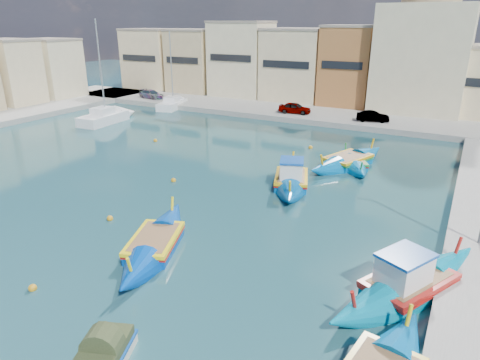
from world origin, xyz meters
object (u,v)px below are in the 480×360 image
Objects in this scene: luzzu_turquoise_cabin at (408,285)px; yacht_midnorth at (114,116)px; church_block at (425,42)px; yacht_north at (177,103)px; luzzu_blue_cabin at (291,180)px; tender_near at (104,356)px; luzzu_blue_south at (155,245)px; luzzu_cyan_mid at (348,162)px; luzzu_green at (352,164)px.

yacht_midnorth reaches higher than luzzu_turquoise_cabin.
yacht_north is (-28.86, -9.77, -8.00)m from church_block.
luzzu_turquoise_cabin reaches higher than luzzu_blue_cabin.
luzzu_turquoise_cabin is 12.29m from tender_near.
luzzu_blue_south is 0.89× the size of yacht_north.
church_block reaches higher than luzzu_cyan_mid.
luzzu_blue_south is (-4.88, -17.89, -0.02)m from luzzu_cyan_mid.
tender_near is (-1.40, -24.79, 0.10)m from luzzu_cyan_mid.
luzzu_cyan_mid is at bearing 70.32° from luzzu_blue_cabin.
yacht_midnorth is (-28.57, 3.63, 0.24)m from luzzu_green.
yacht_north is (-27.41, 14.13, 0.18)m from luzzu_green.
church_block is 1.99× the size of luzzu_cyan_mid.
luzzu_turquoise_cabin is at bearing 47.76° from tender_near.
luzzu_blue_cabin is at bearing 92.66° from tender_near.
luzzu_blue_south reaches higher than luzzu_green.
tender_near is (3.48, -6.89, 0.12)m from luzzu_blue_south.
luzzu_green is 30.84m from yacht_north.
yacht_north is at bearing 138.86° from luzzu_turquoise_cabin.
church_block is 1.84× the size of yacht_north.
yacht_north is at bearing 152.79° from luzzu_cyan_mid.
luzzu_cyan_mid is at bearing -94.55° from church_block.
luzzu_green is at bearing 112.62° from luzzu_turquoise_cabin.
yacht_north is (-33.84, 29.56, 0.02)m from luzzu_turquoise_cabin.
tender_near is 46.35m from yacht_north.
luzzu_cyan_mid is at bearing -6.81° from yacht_midnorth.
luzzu_turquoise_cabin is 44.93m from yacht_north.
luzzu_turquoise_cabin is at bearing -41.14° from yacht_north.
luzzu_blue_cabin is 31.91m from yacht_north.
luzzu_blue_cabin is (-9.12, 9.38, -0.01)m from luzzu_turquoise_cabin.
luzzu_blue_south is (-5.31, -17.63, 0.04)m from luzzu_green.
luzzu_cyan_mid is (-1.88, -23.64, -8.11)m from church_block.
luzzu_blue_south is 0.77× the size of yacht_midnorth.
yacht_midnorth is (-23.26, 21.26, 0.20)m from luzzu_blue_south.
church_block is 49.19m from tender_near.
luzzu_blue_south is at bearing -99.24° from church_block.
church_block reaches higher than luzzu_blue_south.
luzzu_turquoise_cabin is 11.94m from luzzu_blue_south.
luzzu_blue_cabin is at bearing -109.68° from luzzu_cyan_mid.
yacht_midnorth is (-35.00, 19.05, 0.09)m from luzzu_turquoise_cabin.
luzzu_cyan_mid is 1.04× the size of luzzu_blue_south.
church_block is 2.07× the size of luzzu_blue_south.
church_block is at bearing 34.03° from yacht_midnorth.
luzzu_blue_cabin is 3.04× the size of tender_near.
luzzu_blue_south is at bearing -106.76° from luzzu_green.
yacht_north is at bearing 124.83° from luzzu_blue_south.
luzzu_turquoise_cabin is 1.06× the size of luzzu_blue_south.
church_block reaches higher than yacht_midnorth.
luzzu_blue_south is (-6.76, -41.53, -8.13)m from church_block.
luzzu_turquoise_cabin is 13.08m from luzzu_blue_cabin.
church_block is at bearing 86.53° from luzzu_green.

